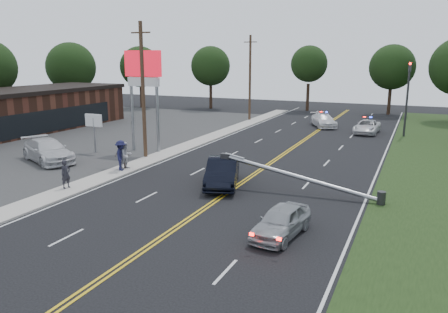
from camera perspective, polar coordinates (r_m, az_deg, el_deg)
The scene contains 24 objects.
ground at distance 19.30m, azimuth -7.57°, elevation -10.09°, with size 120.00×120.00×0.00m, color black.
parking_lot at distance 39.42m, azimuth -24.96°, elevation 0.70°, with size 25.00×60.00×0.01m, color #2D2D2D.
sidewalk at distance 31.66m, azimuth -11.02°, elevation -0.95°, with size 1.80×70.00×0.12m, color #ADA69C.
centerline_yellow at distance 27.80m, azimuth 3.31°, elevation -2.77°, with size 0.36×80.00×0.00m, color gold.
pylon_sign at distance 35.29m, azimuth -10.49°, elevation 10.23°, with size 3.20×0.35×8.00m.
small_sign at distance 36.20m, azimuth -16.64°, elevation 4.13°, with size 1.60×0.14×3.10m.
traffic_signal at distance 45.16m, azimuth 22.86°, elevation 7.69°, with size 0.28×0.41×7.05m.
fallen_streetlight at distance 24.53m, azimuth 10.82°, elevation -2.91°, with size 9.36×0.44×1.91m.
utility_pole_mid at distance 32.96m, azimuth -10.54°, elevation 8.46°, with size 1.60×0.28×10.00m.
utility_pole_far at distance 52.53m, azimuth 3.41°, elevation 10.21°, with size 1.60×0.28×10.00m.
tree_3 at distance 65.79m, azimuth -19.35°, elevation 10.96°, with size 6.79×6.79×9.52m.
tree_4 at distance 67.76m, azimuth -10.90°, elevation 11.43°, with size 6.03×6.03×9.09m.
tree_5 at distance 65.16m, azimuth -1.76°, elevation 11.73°, with size 5.73×5.73×9.09m.
tree_6 at distance 63.58m, azimuth 11.05°, elevation 11.77°, with size 5.09×5.09×9.11m.
tree_7 at distance 62.10m, azimuth 21.10°, elevation 10.83°, with size 5.85×5.85×9.14m.
crashed_sedan at distance 25.92m, azimuth -0.21°, elevation -2.04°, with size 1.74×4.99×1.65m, color black.
waiting_sedan at distance 18.95m, azimuth 7.47°, elevation -8.39°, with size 1.56×3.87×1.32m, color #9A9DA1.
parked_car at distance 34.33m, azimuth -22.02°, elevation 0.71°, with size 2.30×5.66×1.64m, color silver.
emergency_a at distance 46.17m, azimuth 18.17°, elevation 3.70°, with size 2.17×4.71×1.31m, color silver.
emergency_b at distance 49.21m, azimuth 12.86°, elevation 4.62°, with size 1.99×4.90×1.42m, color silver.
bystander_a at distance 26.61m, azimuth -19.96°, elevation -2.17°, with size 0.60×0.39×1.65m, color #232229.
bystander_b at distance 30.05m, azimuth -12.67°, elevation 0.14°, with size 0.89×0.69×1.83m, color #BAB9BE.
bystander_c at distance 29.74m, azimuth -13.31°, elevation 0.15°, with size 1.30×0.75×2.01m, color #171739.
bystander_d at distance 30.29m, azimuth -13.16°, elevation 0.06°, with size 0.98×0.41×1.67m, color #5B4E49.
Camera 1 is at (9.51, -15.03, 7.49)m, focal length 35.00 mm.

